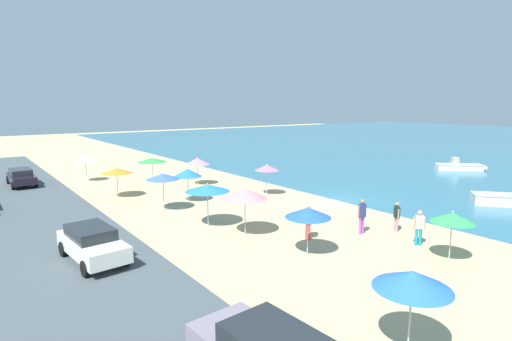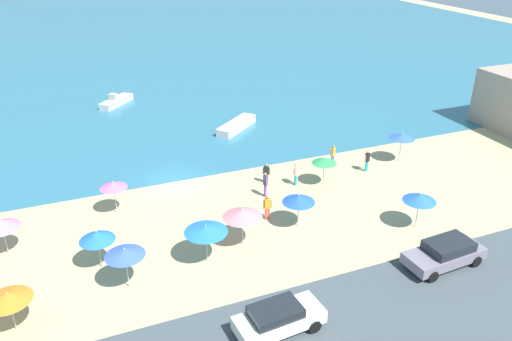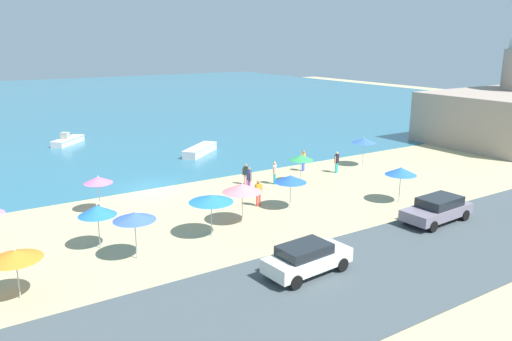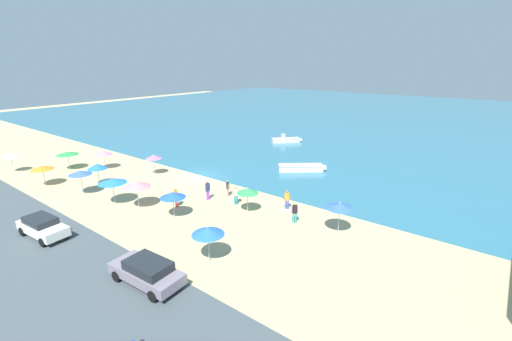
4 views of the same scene
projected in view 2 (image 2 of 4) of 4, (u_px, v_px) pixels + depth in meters
ground_plane at (173, 182)px, 36.52m from camera, size 160.00×160.00×0.00m
sea at (95, 39)px, 82.23m from camera, size 150.00×110.00×0.05m
beach_umbrella_0 at (402, 136)px, 38.78m from camera, size 2.01×2.01×2.44m
beach_umbrella_1 at (125, 252)px, 25.04m from camera, size 2.06×2.06×2.44m
beach_umbrella_2 at (1, 224)px, 27.83m from camera, size 2.05×2.05×2.30m
beach_umbrella_3 at (242, 213)px, 28.49m from camera, size 2.31×2.31×2.46m
beach_umbrella_5 at (420, 197)px, 30.22m from camera, size 2.04×2.04×2.40m
beach_umbrella_6 at (113, 185)px, 31.77m from camera, size 1.75×1.75×2.31m
beach_umbrella_8 at (8, 297)px, 22.40m from camera, size 2.14×2.14×2.19m
beach_umbrella_9 at (324, 160)px, 35.37m from camera, size 1.78×1.78×2.20m
beach_umbrella_10 at (299, 199)px, 30.40m from camera, size 2.03×2.03×2.22m
beach_umbrella_11 at (206, 229)px, 27.04m from camera, size 2.41×2.41×2.38m
beach_umbrella_12 at (97, 236)px, 26.62m from camera, size 1.92×1.92×2.36m
bather_0 at (333, 154)px, 38.66m from camera, size 0.52×0.36×1.71m
bather_1 at (266, 172)px, 36.00m from camera, size 0.48×0.39×1.58m
bather_2 at (265, 183)px, 34.18m from camera, size 0.26×0.57×1.82m
bather_3 at (296, 173)px, 35.77m from camera, size 0.42×0.44×1.70m
bather_4 at (367, 160)px, 37.74m from camera, size 0.54×0.32×1.73m
bather_5 at (267, 206)px, 31.54m from camera, size 0.57×0.27×1.71m
parked_car_0 at (445, 253)px, 27.27m from camera, size 4.65×2.18×1.46m
parked_car_2 at (278, 318)px, 22.76m from camera, size 4.28×2.07×1.44m
skiff_nearshore at (237, 125)px, 45.66m from camera, size 4.83×4.25×0.73m
skiff_offshore at (116, 101)px, 51.93m from camera, size 3.95×4.07×1.29m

